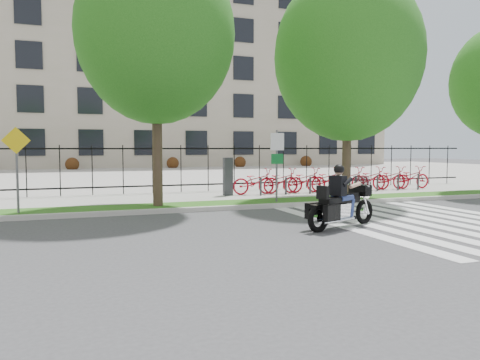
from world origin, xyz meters
name	(u,v)px	position (x,y,z in m)	size (l,w,h in m)	color
ground	(267,232)	(0.00, 0.00, 0.00)	(120.00, 120.00, 0.00)	#3B3B3E
curb	(217,208)	(0.00, 4.10, 0.07)	(60.00, 0.20, 0.15)	#B0AEA5
grass_verge	(209,205)	(0.00, 4.95, 0.07)	(60.00, 1.50, 0.15)	#255515
sidewalk	(191,198)	(0.00, 7.45, 0.07)	(60.00, 3.50, 0.15)	gray
plaza	(133,174)	(0.00, 25.00, 0.05)	(80.00, 34.00, 0.10)	gray
crosswalk_stripes	(427,221)	(4.83, 0.00, 0.01)	(5.70, 8.00, 0.01)	silver
iron_fence	(181,169)	(0.00, 9.20, 1.15)	(30.00, 0.06, 2.00)	black
office_building	(109,77)	(0.00, 44.92, 9.97)	(60.00, 21.90, 20.15)	#9E967F
lamp_post_right	(347,126)	(10.00, 12.00, 3.21)	(1.06, 0.70, 4.25)	black
street_tree_1	(156,33)	(-1.75, 4.95, 5.70)	(5.08, 5.08, 8.48)	#372B1E
street_tree_2	(348,56)	(5.40, 4.95, 5.44)	(5.52, 5.52, 8.47)	#372B1E
bike_share_station	(337,179)	(6.42, 7.20, 0.67)	(10.07, 0.89, 1.50)	#2D2D33
sign_pole_regulatory	(277,156)	(2.35, 4.58, 1.74)	(0.50, 0.09, 2.50)	#59595B
sign_pole_warning	(17,158)	(-5.88, 4.58, 1.74)	(0.78, 0.09, 2.49)	#59595B
motorcycle_rider	(342,202)	(2.03, -0.08, 0.65)	(2.44, 1.23, 1.96)	black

